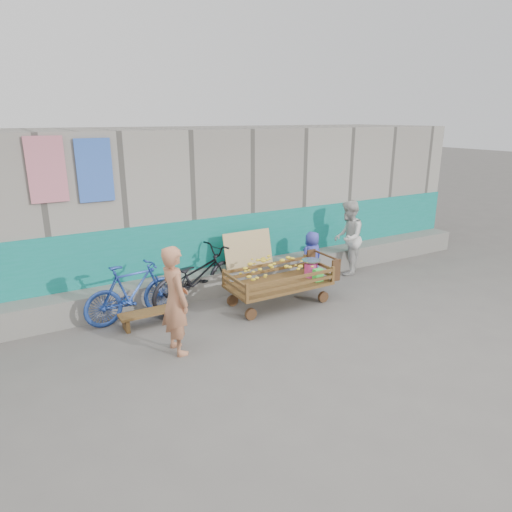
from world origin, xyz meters
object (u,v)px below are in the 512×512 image
bench (150,315)px  child (312,256)px  bicycle_dark (196,277)px  banana_cart (277,274)px  woman (348,238)px  vendor_man (175,300)px  bicycle_blue (133,292)px

bench → child: bearing=6.7°
bicycle_dark → child: bearing=-109.6°
banana_cart → woman: size_ratio=1.26×
banana_cart → bench: 2.27m
vendor_man → bicycle_blue: vendor_man is taller
banana_cart → woman: woman is taller
bicycle_blue → woman: bearing=-96.9°
banana_cart → bicycle_blue: 2.47m
woman → bicycle_dark: woman is taller
child → bicycle_blue: 3.67m
vendor_man → child: size_ratio=1.53×
bench → bicycle_blue: size_ratio=0.60×
vendor_man → child: (3.43, 1.44, -0.27)m
bench → vendor_man: 1.19m
vendor_man → bicycle_blue: 1.42m
banana_cart → vendor_man: vendor_man is taller
banana_cart → woman: 2.32m
vendor_man → banana_cart: bearing=-74.9°
vendor_man → woman: (4.34, 1.42, 0.00)m
woman → bench: bearing=-38.4°
banana_cart → vendor_man: size_ratio=1.26×
woman → child: (-0.92, 0.02, -0.27)m
vendor_man → woman: bearing=-75.5°
vendor_man → bicycle_dark: bearing=-35.2°
banana_cart → child: child is taller
bicycle_dark → bench: bearing=96.6°
banana_cart → bench: bearing=172.1°
banana_cart → bench: (-2.22, 0.31, -0.39)m
bicycle_blue → vendor_man: bearing=-177.6°
bench → woman: bearing=5.1°
child → bicycle_blue: bearing=-2.9°
banana_cart → woman: (2.21, 0.70, 0.22)m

